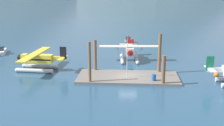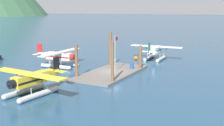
{
  "view_description": "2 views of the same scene",
  "coord_description": "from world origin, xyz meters",
  "px_view_note": "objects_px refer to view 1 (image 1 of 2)",
  "views": [
    {
      "loc": [
        0.48,
        -39.68,
        12.48
      ],
      "look_at": [
        -2.49,
        3.21,
        1.34
      ],
      "focal_mm": 46.91,
      "sensor_mm": 36.0,
      "label": 1
    },
    {
      "loc": [
        -36.22,
        -19.42,
        9.69
      ],
      "look_at": [
        -0.05,
        -0.06,
        1.68
      ],
      "focal_mm": 43.53,
      "sensor_mm": 36.0,
      "label": 2
    }
  ],
  "objects_px": {
    "flagpole": "(128,53)",
    "seaplane_yellow_port_fwd": "(37,61)",
    "mooring_buoy": "(216,75)",
    "fuel_drum": "(154,77)",
    "boat_white_open_west": "(1,51)",
    "boat_grey_open_north": "(128,41)",
    "seaplane_cream_bow_centre": "(129,52)"
  },
  "relations": [
    {
      "from": "seaplane_cream_bow_centre",
      "to": "flagpole",
      "type": "bearing_deg",
      "value": -90.41
    },
    {
      "from": "boat_white_open_west",
      "to": "boat_grey_open_north",
      "type": "xyz_separation_m",
      "value": [
        24.33,
        12.89,
        0.0
      ]
    },
    {
      "from": "boat_grey_open_north",
      "to": "mooring_buoy",
      "type": "bearing_deg",
      "value": -62.89
    },
    {
      "from": "flagpole",
      "to": "seaplane_cream_bow_centre",
      "type": "bearing_deg",
      "value": 89.59
    },
    {
      "from": "mooring_buoy",
      "to": "fuel_drum",
      "type": "bearing_deg",
      "value": -160.77
    },
    {
      "from": "seaplane_yellow_port_fwd",
      "to": "seaplane_cream_bow_centre",
      "type": "height_order",
      "value": "same"
    },
    {
      "from": "boat_grey_open_north",
      "to": "seaplane_cream_bow_centre",
      "type": "bearing_deg",
      "value": -88.41
    },
    {
      "from": "flagpole",
      "to": "mooring_buoy",
      "type": "distance_m",
      "value": 13.28
    },
    {
      "from": "mooring_buoy",
      "to": "seaplane_cream_bow_centre",
      "type": "height_order",
      "value": "seaplane_cream_bow_centre"
    },
    {
      "from": "fuel_drum",
      "to": "seaplane_yellow_port_fwd",
      "type": "bearing_deg",
      "value": 164.64
    },
    {
      "from": "fuel_drum",
      "to": "seaplane_yellow_port_fwd",
      "type": "height_order",
      "value": "seaplane_yellow_port_fwd"
    },
    {
      "from": "mooring_buoy",
      "to": "boat_grey_open_north",
      "type": "height_order",
      "value": "boat_grey_open_north"
    },
    {
      "from": "mooring_buoy",
      "to": "boat_grey_open_north",
      "type": "relative_size",
      "value": 0.15
    },
    {
      "from": "flagpole",
      "to": "seaplane_yellow_port_fwd",
      "type": "height_order",
      "value": "flagpole"
    },
    {
      "from": "flagpole",
      "to": "seaplane_yellow_port_fwd",
      "type": "bearing_deg",
      "value": 165.55
    },
    {
      "from": "seaplane_yellow_port_fwd",
      "to": "boat_grey_open_north",
      "type": "height_order",
      "value": "seaplane_yellow_port_fwd"
    },
    {
      "from": "seaplane_yellow_port_fwd",
      "to": "seaplane_cream_bow_centre",
      "type": "bearing_deg",
      "value": 27.31
    },
    {
      "from": "fuel_drum",
      "to": "seaplane_yellow_port_fwd",
      "type": "distance_m",
      "value": 18.2
    },
    {
      "from": "mooring_buoy",
      "to": "seaplane_cream_bow_centre",
      "type": "xyz_separation_m",
      "value": [
        -12.59,
        8.89,
        1.2
      ]
    },
    {
      "from": "seaplane_cream_bow_centre",
      "to": "boat_grey_open_north",
      "type": "distance_m",
      "value": 16.64
    },
    {
      "from": "mooring_buoy",
      "to": "seaplane_yellow_port_fwd",
      "type": "xyz_separation_m",
      "value": [
        -26.68,
        1.62,
        1.2
      ]
    },
    {
      "from": "seaplane_cream_bow_centre",
      "to": "boat_grey_open_north",
      "type": "relative_size",
      "value": 2.14
    },
    {
      "from": "boat_white_open_west",
      "to": "boat_grey_open_north",
      "type": "distance_m",
      "value": 27.53
    },
    {
      "from": "seaplane_cream_bow_centre",
      "to": "boat_grey_open_north",
      "type": "bearing_deg",
      "value": 91.59
    },
    {
      "from": "fuel_drum",
      "to": "flagpole",
      "type": "bearing_deg",
      "value": 161.12
    },
    {
      "from": "fuel_drum",
      "to": "boat_grey_open_north",
      "type": "height_order",
      "value": "boat_grey_open_north"
    },
    {
      "from": "boat_grey_open_north",
      "to": "boat_white_open_west",
      "type": "bearing_deg",
      "value": -152.08
    },
    {
      "from": "seaplane_yellow_port_fwd",
      "to": "boat_grey_open_north",
      "type": "bearing_deg",
      "value": 60.29
    },
    {
      "from": "boat_white_open_west",
      "to": "boat_grey_open_north",
      "type": "bearing_deg",
      "value": 27.92
    },
    {
      "from": "mooring_buoy",
      "to": "flagpole",
      "type": "bearing_deg",
      "value": -171.09
    },
    {
      "from": "seaplane_yellow_port_fwd",
      "to": "seaplane_cream_bow_centre",
      "type": "distance_m",
      "value": 15.85
    },
    {
      "from": "fuel_drum",
      "to": "seaplane_cream_bow_centre",
      "type": "relative_size",
      "value": 0.08
    }
  ]
}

